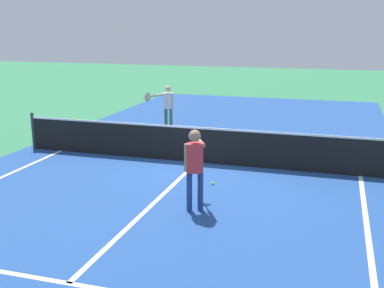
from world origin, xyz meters
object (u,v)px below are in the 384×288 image
object	(u,v)px
net	(197,144)
tennis_ball_near_net	(213,183)
player_near	(195,161)
player_far	(168,103)

from	to	relation	value
net	tennis_ball_near_net	bearing A→B (deg)	-62.56
player_near	player_far	distance (m)	7.44
player_near	player_far	xyz separation A→B (m)	(-3.01, 6.80, -0.05)
tennis_ball_near_net	player_near	bearing A→B (deg)	-88.37
player_far	tennis_ball_near_net	distance (m)	6.07
player_far	tennis_ball_near_net	world-z (taller)	player_far
player_far	tennis_ball_near_net	xyz separation A→B (m)	(2.97, -5.22, -0.92)
player_near	tennis_ball_near_net	size ratio (longest dim) A/B	24.44
player_far	tennis_ball_near_net	bearing A→B (deg)	-60.40
player_near	tennis_ball_near_net	bearing A→B (deg)	91.63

